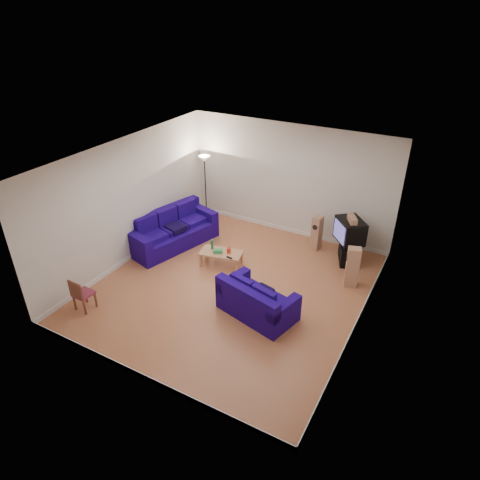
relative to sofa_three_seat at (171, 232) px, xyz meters
The scene contains 16 objects.
room 2.95m from the sofa_three_seat, 21.39° to the right, with size 6.01×6.51×3.21m.
sofa_three_seat is the anchor object (origin of this frame).
sofa_loveseat 3.83m from the sofa_three_seat, 24.95° to the right, with size 1.84×1.30×0.83m.
coffee_table 1.81m from the sofa_three_seat, ahead, with size 1.16×0.74×0.39m.
bottle 1.53m from the sofa_three_seat, ahead, with size 0.06×0.06×0.27m, color #197233.
tissue_box 1.77m from the sofa_three_seat, 11.03° to the right, with size 0.23×0.13×0.09m, color green.
red_canister 2.00m from the sofa_three_seat, ahead, with size 0.11×0.11×0.15m, color red.
remote 2.16m from the sofa_three_seat, 11.07° to the right, with size 0.16×0.05×0.02m, color black.
tv_stand 4.84m from the sofa_three_seat, 17.98° to the left, with size 0.78×0.44×0.48m, color black.
av_receiver 4.81m from the sofa_three_seat, 18.27° to the left, with size 0.42×0.34×0.10m, color black.
television 4.83m from the sofa_three_seat, 18.61° to the left, with size 0.94×0.96×0.60m.
centre_speaker 4.89m from the sofa_three_seat, 17.51° to the left, with size 0.41×0.16×0.14m, color tan.
speaker_left 4.02m from the sofa_three_seat, 25.26° to the left, with size 0.26×0.32×0.97m.
speaker_right 4.99m from the sofa_three_seat, ahead, with size 0.36×0.32×1.02m.
floor_lamp 2.19m from the sofa_three_seat, 87.78° to the left, with size 0.36×0.36×2.08m.
dining_chair 3.32m from the sofa_three_seat, 88.89° to the right, with size 0.40×0.40×0.80m.
Camera 1 is at (4.20, -7.23, 6.05)m, focal length 32.00 mm.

